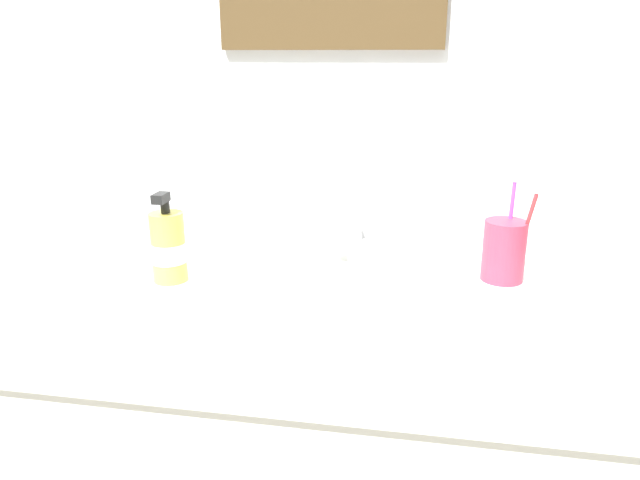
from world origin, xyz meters
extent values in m
cube|color=silver|center=(0.00, 0.35, 1.20)|extent=(2.18, 0.04, 2.40)
cube|color=white|center=(0.00, 0.00, 0.81)|extent=(0.98, 0.62, 0.05)
ellipsoid|color=white|center=(0.03, -0.03, 0.79)|extent=(0.36, 0.36, 0.09)
torus|color=white|center=(0.03, -0.03, 0.83)|extent=(0.42, 0.42, 0.02)
cylinder|color=#595B60|center=(0.03, -0.03, 0.74)|extent=(0.03, 0.03, 0.01)
cylinder|color=silver|center=(0.03, 0.19, 0.90)|extent=(0.02, 0.02, 0.13)
cylinder|color=silver|center=(0.03, 0.14, 0.92)|extent=(0.02, 0.11, 0.06)
cylinder|color=silver|center=(0.03, 0.21, 0.97)|extent=(0.01, 0.05, 0.01)
cylinder|color=#D8334C|center=(0.35, 0.11, 0.89)|extent=(0.07, 0.07, 0.11)
cylinder|color=red|center=(0.38, 0.09, 0.92)|extent=(0.04, 0.01, 0.17)
cube|color=white|center=(0.39, 0.09, 1.01)|extent=(0.02, 0.01, 0.03)
cylinder|color=white|center=(0.31, 0.11, 0.92)|extent=(0.05, 0.03, 0.17)
cube|color=white|center=(0.29, 0.12, 1.01)|extent=(0.02, 0.01, 0.03)
cylinder|color=purple|center=(0.36, 0.12, 0.93)|extent=(0.01, 0.03, 0.18)
cube|color=white|center=(0.36, 0.13, 1.02)|extent=(0.01, 0.02, 0.03)
cylinder|color=#DBCC4C|center=(-0.24, 0.00, 0.90)|extent=(0.06, 0.06, 0.13)
cylinder|color=black|center=(-0.24, 0.00, 0.97)|extent=(0.02, 0.02, 0.02)
cube|color=black|center=(-0.24, -0.01, 0.99)|extent=(0.02, 0.04, 0.02)
cylinder|color=white|center=(-0.24, 0.00, 0.89)|extent=(0.06, 0.06, 0.04)
camera|label=1|loc=(0.20, -0.92, 1.22)|focal=32.86mm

